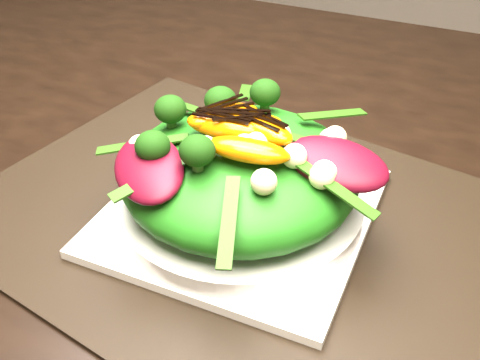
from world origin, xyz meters
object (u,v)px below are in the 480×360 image
at_px(dining_table, 74,114).
at_px(placemat, 240,216).
at_px(plate_base, 240,211).
at_px(salad_bowl, 240,200).
at_px(lettuce_mound, 240,172).
at_px(orange_segment, 252,122).

distance_m(dining_table, placemat, 0.32).
relative_size(plate_base, salad_bowl, 1.03).
xyz_separation_m(plate_base, lettuce_mound, (0.00, 0.00, 0.05)).
bearing_deg(dining_table, orange_segment, -20.34).
relative_size(dining_table, placemat, 3.27).
height_order(dining_table, lettuce_mound, dining_table).
relative_size(dining_table, lettuce_mound, 7.56).
bearing_deg(orange_segment, lettuce_mound, -109.98).
xyz_separation_m(salad_bowl, orange_segment, (0.00, 0.01, 0.08)).
distance_m(dining_table, orange_segment, 0.34).
relative_size(placemat, salad_bowl, 2.17).
height_order(dining_table, salad_bowl, dining_table).
distance_m(dining_table, plate_base, 0.32).
height_order(salad_bowl, lettuce_mound, lettuce_mound).
bearing_deg(salad_bowl, placemat, 0.00).
bearing_deg(salad_bowl, lettuce_mound, 0.00).
xyz_separation_m(dining_table, salad_bowl, (0.29, -0.12, 0.04)).
relative_size(placemat, lettuce_mound, 2.32).
bearing_deg(placemat, dining_table, 157.11).
height_order(dining_table, orange_segment, dining_table).
bearing_deg(plate_base, lettuce_mound, 0.00).
relative_size(salad_bowl, lettuce_mound, 1.07).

